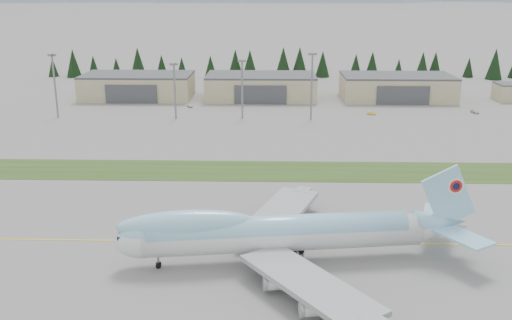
{
  "coord_description": "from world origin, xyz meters",
  "views": [
    {
      "loc": [
        -10.46,
        -101.59,
        47.69
      ],
      "look_at": [
        -13.97,
        28.91,
        8.0
      ],
      "focal_mm": 40.0,
      "sensor_mm": 36.0,
      "label": 1
    }
  ],
  "objects_px": {
    "hangar_center": "(261,86)",
    "hangar_right": "(397,87)",
    "boeing_747_freighter": "(279,232)",
    "service_vehicle_b": "(372,115)",
    "service_vehicle_c": "(475,113)",
    "hangar_left": "(138,86)",
    "service_vehicle_a": "(190,107)"
  },
  "relations": [
    {
      "from": "service_vehicle_a",
      "to": "service_vehicle_b",
      "type": "xyz_separation_m",
      "value": [
        72.88,
        -12.35,
        0.0
      ]
    },
    {
      "from": "boeing_747_freighter",
      "to": "service_vehicle_b",
      "type": "height_order",
      "value": "boeing_747_freighter"
    },
    {
      "from": "hangar_right",
      "to": "service_vehicle_c",
      "type": "distance_m",
      "value": 38.4
    },
    {
      "from": "hangar_right",
      "to": "service_vehicle_a",
      "type": "xyz_separation_m",
      "value": [
        -89.12,
        -20.42,
        -5.39
      ]
    },
    {
      "from": "service_vehicle_b",
      "to": "service_vehicle_a",
      "type": "bearing_deg",
      "value": 96.16
    },
    {
      "from": "boeing_747_freighter",
      "to": "service_vehicle_a",
      "type": "distance_m",
      "value": 142.01
    },
    {
      "from": "hangar_right",
      "to": "service_vehicle_b",
      "type": "xyz_separation_m",
      "value": [
        -16.24,
        -32.77,
        -5.39
      ]
    },
    {
      "from": "boeing_747_freighter",
      "to": "hangar_center",
      "type": "bearing_deg",
      "value": 84.5
    },
    {
      "from": "hangar_center",
      "to": "hangar_right",
      "type": "height_order",
      "value": "same"
    },
    {
      "from": "service_vehicle_b",
      "to": "service_vehicle_c",
      "type": "height_order",
      "value": "service_vehicle_c"
    },
    {
      "from": "hangar_center",
      "to": "service_vehicle_c",
      "type": "xyz_separation_m",
      "value": [
        84.98,
        -28.65,
        -5.39
      ]
    },
    {
      "from": "service_vehicle_b",
      "to": "boeing_747_freighter",
      "type": "bearing_deg",
      "value": 179.07
    },
    {
      "from": "service_vehicle_a",
      "to": "hangar_center",
      "type": "bearing_deg",
      "value": 2.87
    },
    {
      "from": "hangar_center",
      "to": "hangar_right",
      "type": "distance_m",
      "value": 60.0
    },
    {
      "from": "hangar_left",
      "to": "service_vehicle_b",
      "type": "distance_m",
      "value": 104.2
    },
    {
      "from": "hangar_left",
      "to": "service_vehicle_b",
      "type": "xyz_separation_m",
      "value": [
        98.76,
        -32.77,
        -5.39
      ]
    },
    {
      "from": "boeing_747_freighter",
      "to": "service_vehicle_c",
      "type": "distance_m",
      "value": 151.43
    },
    {
      "from": "hangar_center",
      "to": "service_vehicle_b",
      "type": "distance_m",
      "value": 54.94
    },
    {
      "from": "hangar_right",
      "to": "service_vehicle_a",
      "type": "bearing_deg",
      "value": -167.09
    },
    {
      "from": "service_vehicle_c",
      "to": "hangar_left",
      "type": "bearing_deg",
      "value": 161.09
    },
    {
      "from": "boeing_747_freighter",
      "to": "hangar_right",
      "type": "height_order",
      "value": "boeing_747_freighter"
    },
    {
      "from": "hangar_center",
      "to": "service_vehicle_c",
      "type": "bearing_deg",
      "value": -18.63
    },
    {
      "from": "service_vehicle_a",
      "to": "service_vehicle_c",
      "type": "bearing_deg",
      "value": -36.3
    },
    {
      "from": "hangar_center",
      "to": "hangar_right",
      "type": "bearing_deg",
      "value": 0.0
    },
    {
      "from": "hangar_left",
      "to": "hangar_right",
      "type": "xyz_separation_m",
      "value": [
        115.0,
        0.0,
        0.0
      ]
    },
    {
      "from": "hangar_right",
      "to": "service_vehicle_c",
      "type": "bearing_deg",
      "value": -48.91
    },
    {
      "from": "hangar_right",
      "to": "service_vehicle_b",
      "type": "height_order",
      "value": "hangar_right"
    },
    {
      "from": "service_vehicle_b",
      "to": "service_vehicle_c",
      "type": "relative_size",
      "value": 0.79
    },
    {
      "from": "boeing_747_freighter",
      "to": "hangar_center",
      "type": "distance_m",
      "value": 157.97
    },
    {
      "from": "service_vehicle_b",
      "to": "service_vehicle_c",
      "type": "xyz_separation_m",
      "value": [
        41.22,
        4.12,
        0.0
      ]
    },
    {
      "from": "boeing_747_freighter",
      "to": "service_vehicle_b",
      "type": "distance_m",
      "value": 130.72
    },
    {
      "from": "hangar_right",
      "to": "boeing_747_freighter",
      "type": "bearing_deg",
      "value": -108.82
    }
  ]
}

